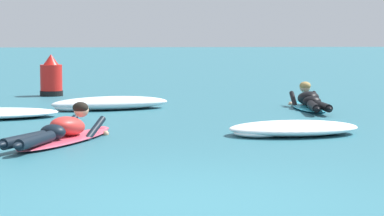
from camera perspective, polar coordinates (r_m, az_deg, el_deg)
ground_plane at (r=16.51m, az=-3.57°, el=0.58°), size 120.00×120.00×0.00m
surfer_near at (r=10.28m, az=-9.53°, el=-1.78°), size 1.45×2.54×0.54m
surfer_far at (r=14.67m, az=8.67°, el=0.44°), size 0.68×2.53×0.54m
whitewater_back at (r=11.00m, az=7.51°, el=-1.50°), size 1.97×1.25×0.19m
whitewater_far_band at (r=14.57m, az=-6.02°, el=0.34°), size 2.36×1.38×0.25m
channel_marker_buoy at (r=17.89m, az=-10.33°, el=2.08°), size 0.52×0.52×0.95m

